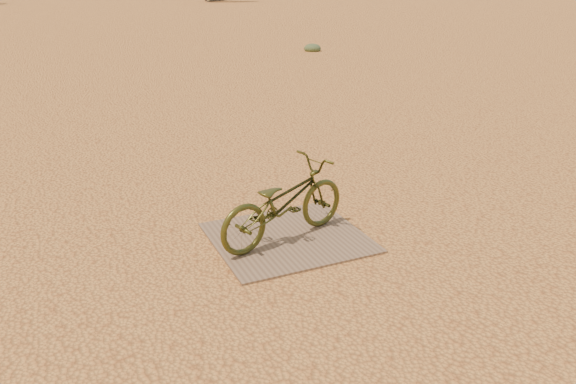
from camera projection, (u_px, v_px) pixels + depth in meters
name	position (u px, v px, depth m)	size (l,w,h in m)	color
ground	(323.00, 247.00, 5.27)	(120.00, 120.00, 0.00)	tan
plywood_board	(288.00, 238.00, 5.44)	(1.42, 1.31, 0.02)	#7C6955
bicycle	(284.00, 202.00, 5.25)	(0.50, 1.45, 0.76)	#3F4419
kale_b	(312.00, 51.00, 18.33)	(0.55, 0.55, 0.30)	#536A49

